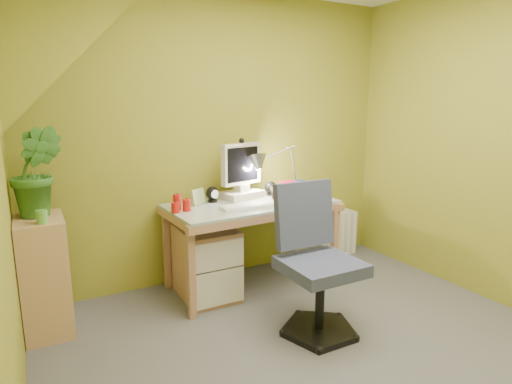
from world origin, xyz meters
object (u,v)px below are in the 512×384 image
radiator (334,233)px  monitor (241,168)px  desk_lamp (287,159)px  task_chair (321,264)px  desk (251,245)px  side_ledge (44,275)px  potted_plant (37,171)px

radiator → monitor: bearing=-174.9°
radiator → desk_lamp: bearing=-171.5°
monitor → task_chair: monitor is taller
desk → monitor: size_ratio=2.64×
task_chair → radiator: size_ratio=2.23×
side_ledge → potted_plant: potted_plant is taller
side_ledge → task_chair: size_ratio=0.80×
desk → potted_plant: (-1.51, 0.06, 0.71)m
task_chair → side_ledge: bearing=150.2°
task_chair → monitor: bearing=92.2°
desk_lamp → radiator: size_ratio=1.41×
potted_plant → task_chair: 1.91m
monitor → radiator: (1.08, 0.09, -0.75)m
potted_plant → radiator: size_ratio=1.35×
monitor → task_chair: bearing=-101.5°
desk_lamp → monitor: bearing=-176.5°
potted_plant → task_chair: (1.55, -0.95, -0.59)m
side_ledge → desk_lamp: bearing=4.8°
desk → desk_lamp: (0.45, 0.18, 0.66)m
potted_plant → side_ledge: bearing=-112.9°
desk_lamp → task_chair: size_ratio=0.63×
desk → desk_lamp: bearing=18.5°
monitor → desk: bearing=-103.9°
desk → task_chair: bearing=-90.4°
task_chair → desk_lamp: bearing=68.9°
desk_lamp → potted_plant: potted_plant is taller
potted_plant → task_chair: potted_plant is taller
monitor → side_ledge: 1.64m
desk_lamp → task_chair: desk_lamp is taller
monitor → task_chair: size_ratio=0.52×
task_chair → radiator: (1.03, 1.15, -0.27)m
side_ledge → potted_plant: bearing=67.1°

